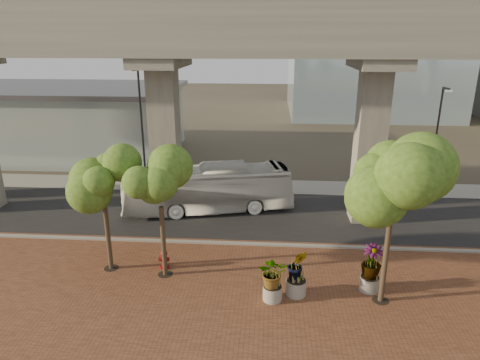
{
  "coord_description": "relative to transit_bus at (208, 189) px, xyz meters",
  "views": [
    {
      "loc": [
        0.26,
        -22.57,
        10.67
      ],
      "look_at": [
        -1.42,
        0.5,
        2.86
      ],
      "focal_mm": 32.0,
      "sensor_mm": 36.0,
      "label": 1
    }
  ],
  "objects": [
    {
      "name": "ground",
      "position": [
        3.6,
        -2.65,
        -1.48
      ],
      "size": [
        160.0,
        160.0,
        0.0
      ],
      "primitive_type": "plane",
      "color": "#3C372C",
      "rests_on": "ground"
    },
    {
      "name": "streetlamp_west",
      "position": [
        -5.28,
        4.08,
        3.5
      ],
      "size": [
        0.42,
        1.24,
        8.55
      ],
      "color": "#28282D",
      "rests_on": "ground"
    },
    {
      "name": "asphalt_road",
      "position": [
        3.6,
        -0.65,
        -1.46
      ],
      "size": [
        90.0,
        8.0,
        0.04
      ],
      "primitive_type": "cube",
      "color": "black",
      "rests_on": "ground"
    },
    {
      "name": "street_tree_near_east",
      "position": [
        8.66,
        -9.34,
        3.83
      ],
      "size": [
        4.07,
        4.07,
        7.13
      ],
      "color": "#4E3D2D",
      "rests_on": "ground"
    },
    {
      "name": "brick_plaza",
      "position": [
        3.6,
        -10.65,
        -1.45
      ],
      "size": [
        70.0,
        13.0,
        0.06
      ],
      "primitive_type": "cube",
      "color": "brown",
      "rests_on": "ground"
    },
    {
      "name": "fire_hydrant",
      "position": [
        -1.1,
        -7.35,
        -0.95
      ],
      "size": [
        0.49,
        0.44,
        0.98
      ],
      "color": "maroon",
      "rests_on": "ground"
    },
    {
      "name": "station_pavilion",
      "position": [
        -16.4,
        13.35,
        1.73
      ],
      "size": [
        23.0,
        13.0,
        6.3
      ],
      "color": "#A7BDBF",
      "rests_on": "ground"
    },
    {
      "name": "curb_strip",
      "position": [
        3.6,
        -4.65,
        -1.4
      ],
      "size": [
        70.0,
        0.25,
        0.16
      ],
      "primitive_type": "cube",
      "color": "gray",
      "rests_on": "ground"
    },
    {
      "name": "planter_right",
      "position": [
        8.33,
        -8.57,
        -0.1
      ],
      "size": [
        2.04,
        2.04,
        2.18
      ],
      "color": "#AFA89E",
      "rests_on": "ground"
    },
    {
      "name": "planter_left",
      "position": [
        5.11,
        -9.13,
        -0.12
      ],
      "size": [
        1.96,
        1.96,
        2.16
      ],
      "color": "gray",
      "rests_on": "ground"
    },
    {
      "name": "transit_bus",
      "position": [
        0.0,
        0.0,
        0.0
      ],
      "size": [
        10.93,
        4.76,
        2.97
      ],
      "primitive_type": "imported",
      "rotation": [
        0.0,
        0.0,
        1.79
      ],
      "color": "silver",
      "rests_on": "ground"
    },
    {
      "name": "street_tree_far_west",
      "position": [
        -3.64,
        -7.57,
        3.16
      ],
      "size": [
        3.29,
        3.29,
        6.11
      ],
      "color": "#4E3D2D",
      "rests_on": "ground"
    },
    {
      "name": "planter_front",
      "position": [
        4.1,
        -9.6,
        -0.22
      ],
      "size": [
        1.81,
        1.81,
        1.99
      ],
      "color": "gray",
      "rests_on": "ground"
    },
    {
      "name": "streetlamp_east",
      "position": [
        14.85,
        3.37,
        2.93
      ],
      "size": [
        0.37,
        1.1,
        7.56
      ],
      "color": "#2F2F34",
      "rests_on": "ground"
    },
    {
      "name": "transit_viaduct",
      "position": [
        3.6,
        -0.65,
        5.8
      ],
      "size": [
        72.0,
        5.6,
        12.4
      ],
      "color": "gray",
      "rests_on": "ground"
    },
    {
      "name": "far_sidewalk",
      "position": [
        3.6,
        4.85,
        -1.45
      ],
      "size": [
        90.0,
        3.0,
        0.06
      ],
      "primitive_type": "cube",
      "color": "gray",
      "rests_on": "ground"
    },
    {
      "name": "street_tree_near_west",
      "position": [
        -0.91,
        -7.94,
        2.93
      ],
      "size": [
        3.26,
        3.26,
        5.86
      ],
      "color": "#4E3D2D",
      "rests_on": "ground"
    }
  ]
}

